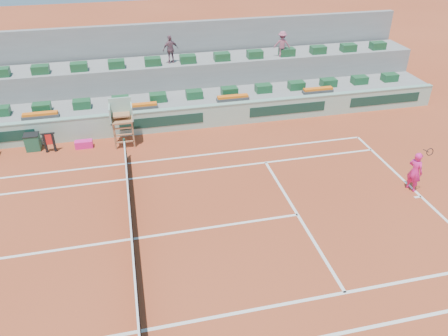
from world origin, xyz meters
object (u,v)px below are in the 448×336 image
at_px(player_bag, 84,144).
at_px(umpire_chair, 122,116).
at_px(drink_cooler_a, 33,142).
at_px(tennis_player, 415,171).

distance_m(player_bag, umpire_chair, 2.43).
bearing_deg(player_bag, drink_cooler_a, 171.81).
distance_m(drink_cooler_a, tennis_player, 17.78).
distance_m(umpire_chair, tennis_player, 13.66).
height_order(umpire_chair, drink_cooler_a, umpire_chair).
bearing_deg(tennis_player, player_bag, 153.11).
relative_size(umpire_chair, tennis_player, 1.05).
height_order(player_bag, drink_cooler_a, drink_cooler_a).
bearing_deg(umpire_chair, drink_cooler_a, 174.46).
bearing_deg(drink_cooler_a, tennis_player, -24.37).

